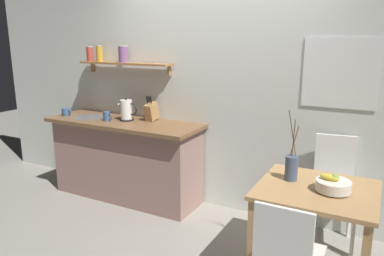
% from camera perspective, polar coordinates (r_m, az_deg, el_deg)
% --- Properties ---
extents(ground_plane, '(14.00, 14.00, 0.00)m').
position_cam_1_polar(ground_plane, '(3.79, -0.45, -15.08)').
color(ground_plane, gray).
extents(back_wall, '(6.80, 0.11, 2.70)m').
position_cam_1_polar(back_wall, '(3.86, 6.83, 6.53)').
color(back_wall, silver).
rests_on(back_wall, ground_plane).
extents(kitchen_counter, '(1.83, 0.63, 0.92)m').
position_cam_1_polar(kitchen_counter, '(4.36, -10.11, -4.68)').
color(kitchen_counter, gray).
rests_on(kitchen_counter, ground_plane).
extents(wall_shelf, '(1.20, 0.20, 0.32)m').
position_cam_1_polar(wall_shelf, '(4.41, -11.40, 10.36)').
color(wall_shelf, '#9E6B3D').
extents(dining_table, '(0.86, 0.80, 0.73)m').
position_cam_1_polar(dining_table, '(3.01, 18.51, -10.87)').
color(dining_table, tan).
rests_on(dining_table, ground_plane).
extents(dining_chair_near, '(0.41, 0.44, 0.87)m').
position_cam_1_polar(dining_chair_near, '(2.54, 14.32, -18.35)').
color(dining_chair_near, white).
rests_on(dining_chair_near, ground_plane).
extents(dining_chair_far, '(0.47, 0.50, 0.97)m').
position_cam_1_polar(dining_chair_far, '(3.61, 20.89, -8.42)').
color(dining_chair_far, white).
rests_on(dining_chair_far, ground_plane).
extents(fruit_bowl, '(0.25, 0.25, 0.14)m').
position_cam_1_polar(fruit_bowl, '(2.91, 20.88, -8.16)').
color(fruit_bowl, silver).
rests_on(fruit_bowl, dining_table).
extents(twig_vase, '(0.10, 0.10, 0.56)m').
position_cam_1_polar(twig_vase, '(3.02, 15.04, -5.86)').
color(twig_vase, '#475675').
rests_on(twig_vase, dining_table).
extents(electric_kettle, '(0.25, 0.16, 0.26)m').
position_cam_1_polar(electric_kettle, '(4.22, -10.02, 2.69)').
color(electric_kettle, black).
rests_on(electric_kettle, kitchen_counter).
extents(knife_block, '(0.09, 0.19, 0.29)m').
position_cam_1_polar(knife_block, '(4.16, -6.27, 2.60)').
color(knife_block, tan).
rests_on(knife_block, kitchen_counter).
extents(coffee_mug_by_sink, '(0.12, 0.08, 0.10)m').
position_cam_1_polar(coffee_mug_by_sink, '(4.25, -12.94, 1.78)').
color(coffee_mug_by_sink, '#3D5B89').
rests_on(coffee_mug_by_sink, kitchen_counter).
extents(coffee_mug_spare, '(0.13, 0.09, 0.09)m').
position_cam_1_polar(coffee_mug_spare, '(4.68, -18.81, 2.37)').
color(coffee_mug_spare, '#3D5B89').
rests_on(coffee_mug_spare, kitchen_counter).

